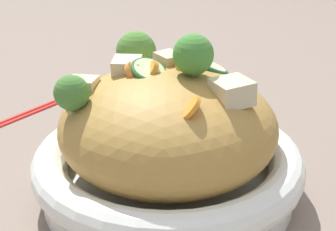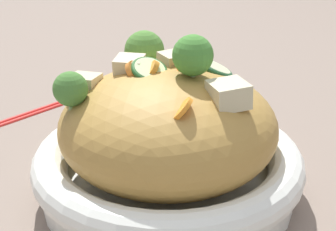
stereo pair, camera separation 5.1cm
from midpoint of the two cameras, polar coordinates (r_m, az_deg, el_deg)
ground_plane at (r=0.55m, az=-2.66°, el=-9.18°), size 3.00×3.00×0.00m
serving_bowl at (r=0.54m, az=-2.72°, el=-6.32°), size 0.30×0.30×0.06m
noodle_heap at (r=0.51m, az=-2.84°, el=-1.28°), size 0.24×0.24×0.12m
broccoli_florets at (r=0.53m, az=-5.97°, el=6.54°), size 0.18×0.17×0.08m
carrot_coins at (r=0.49m, az=-2.47°, el=4.88°), size 0.12×0.09×0.03m
zucchini_slices at (r=0.52m, az=-0.75°, el=5.64°), size 0.06×0.13×0.03m
chicken_chunks at (r=0.49m, az=-4.18°, el=4.17°), size 0.16×0.15×0.04m
chopsticks_pair at (r=0.79m, az=-18.01°, el=0.47°), size 0.09×0.22×0.01m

